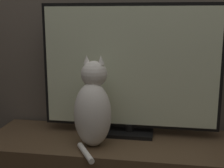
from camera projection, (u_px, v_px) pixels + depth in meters
name	position (u px, v px, depth m)	size (l,w,h in m)	color
tv	(130.00, 70.00, 1.70)	(0.98, 0.16, 0.73)	black
cat	(93.00, 108.00, 1.59)	(0.20, 0.32, 0.47)	silver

